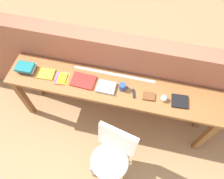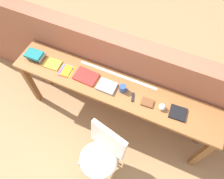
{
  "view_description": "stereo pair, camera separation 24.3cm",
  "coord_description": "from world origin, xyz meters",
  "px_view_note": "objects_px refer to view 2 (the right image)",
  "views": [
    {
      "loc": [
        0.28,
        -0.97,
        2.98
      ],
      "look_at": [
        0.0,
        0.25,
        0.9
      ],
      "focal_mm": 35.0,
      "sensor_mm": 36.0,
      "label": 1
    },
    {
      "loc": [
        0.51,
        -0.89,
        2.98
      ],
      "look_at": [
        0.0,
        0.25,
        0.9
      ],
      "focal_mm": 35.0,
      "sensor_mm": 36.0,
      "label": 2
    }
  ],
  "objects_px": {
    "book_stack_leftmost": "(35,55)",
    "book_open_centre": "(86,76)",
    "magazine_cycling": "(52,64)",
    "mug": "(123,89)",
    "leather_journal_brown": "(147,102)",
    "chair_white_moulded": "(102,153)",
    "multitool_folded": "(133,97)",
    "book_repair_rightmost": "(178,113)",
    "sports_ball_small": "(162,107)",
    "pamphlet_pile_colourful": "(66,71)"
  },
  "relations": [
    {
      "from": "magazine_cycling",
      "to": "pamphlet_pile_colourful",
      "type": "bearing_deg",
      "value": -8.82
    },
    {
      "from": "book_open_centre",
      "to": "pamphlet_pile_colourful",
      "type": "bearing_deg",
      "value": -173.2
    },
    {
      "from": "mug",
      "to": "book_repair_rightmost",
      "type": "distance_m",
      "value": 0.64
    },
    {
      "from": "magazine_cycling",
      "to": "pamphlet_pile_colourful",
      "type": "distance_m",
      "value": 0.21
    },
    {
      "from": "book_stack_leftmost",
      "to": "multitool_folded",
      "type": "height_order",
      "value": "book_stack_leftmost"
    },
    {
      "from": "book_repair_rightmost",
      "to": "book_stack_leftmost",
      "type": "bearing_deg",
      "value": 175.65
    },
    {
      "from": "leather_journal_brown",
      "to": "chair_white_moulded",
      "type": "bearing_deg",
      "value": -117.06
    },
    {
      "from": "multitool_folded",
      "to": "sports_ball_small",
      "type": "bearing_deg",
      "value": 0.02
    },
    {
      "from": "pamphlet_pile_colourful",
      "to": "sports_ball_small",
      "type": "bearing_deg",
      "value": -0.57
    },
    {
      "from": "magazine_cycling",
      "to": "book_repair_rightmost",
      "type": "distance_m",
      "value": 1.56
    },
    {
      "from": "magazine_cycling",
      "to": "book_stack_leftmost",
      "type": "bearing_deg",
      "value": 174.96
    },
    {
      "from": "magazine_cycling",
      "to": "sports_ball_small",
      "type": "distance_m",
      "value": 1.39
    },
    {
      "from": "book_stack_leftmost",
      "to": "chair_white_moulded",
      "type": "bearing_deg",
      "value": -28.53
    },
    {
      "from": "book_stack_leftmost",
      "to": "book_open_centre",
      "type": "bearing_deg",
      "value": -0.45
    },
    {
      "from": "chair_white_moulded",
      "to": "magazine_cycling",
      "type": "bearing_deg",
      "value": 145.99
    },
    {
      "from": "book_stack_leftmost",
      "to": "book_open_centre",
      "type": "relative_size",
      "value": 0.81
    },
    {
      "from": "leather_journal_brown",
      "to": "mug",
      "type": "bearing_deg",
      "value": 170.14
    },
    {
      "from": "magazine_cycling",
      "to": "sports_ball_small",
      "type": "relative_size",
      "value": 2.76
    },
    {
      "from": "multitool_folded",
      "to": "book_repair_rightmost",
      "type": "bearing_deg",
      "value": 1.64
    },
    {
      "from": "pamphlet_pile_colourful",
      "to": "multitool_folded",
      "type": "xyz_separation_m",
      "value": [
        0.85,
        -0.01,
        0.0
      ]
    },
    {
      "from": "pamphlet_pile_colourful",
      "to": "book_repair_rightmost",
      "type": "height_order",
      "value": "book_repair_rightmost"
    },
    {
      "from": "magazine_cycling",
      "to": "mug",
      "type": "xyz_separation_m",
      "value": [
        0.92,
        0.0,
        0.04
      ]
    },
    {
      "from": "chair_white_moulded",
      "to": "multitool_folded",
      "type": "bearing_deg",
      "value": 80.57
    },
    {
      "from": "magazine_cycling",
      "to": "leather_journal_brown",
      "type": "xyz_separation_m",
      "value": [
        1.22,
        -0.03,
        0.0
      ]
    },
    {
      "from": "book_stack_leftmost",
      "to": "mug",
      "type": "relative_size",
      "value": 1.99
    },
    {
      "from": "magazine_cycling",
      "to": "multitool_folded",
      "type": "relative_size",
      "value": 1.87
    },
    {
      "from": "pamphlet_pile_colourful",
      "to": "magazine_cycling",
      "type": "bearing_deg",
      "value": 174.69
    },
    {
      "from": "book_open_centre",
      "to": "book_repair_rightmost",
      "type": "distance_m",
      "value": 1.1
    },
    {
      "from": "multitool_folded",
      "to": "sports_ball_small",
      "type": "relative_size",
      "value": 1.48
    },
    {
      "from": "leather_journal_brown",
      "to": "sports_ball_small",
      "type": "bearing_deg",
      "value": -3.13
    },
    {
      "from": "mug",
      "to": "magazine_cycling",
      "type": "bearing_deg",
      "value": -179.77
    },
    {
      "from": "pamphlet_pile_colourful",
      "to": "leather_journal_brown",
      "type": "xyz_separation_m",
      "value": [
        1.02,
        -0.01,
        0.0
      ]
    },
    {
      "from": "chair_white_moulded",
      "to": "book_stack_leftmost",
      "type": "distance_m",
      "value": 1.42
    },
    {
      "from": "pamphlet_pile_colourful",
      "to": "book_repair_rightmost",
      "type": "relative_size",
      "value": 1.09
    },
    {
      "from": "book_open_centre",
      "to": "sports_ball_small",
      "type": "xyz_separation_m",
      "value": [
        0.93,
        -0.03,
        0.03
      ]
    },
    {
      "from": "magazine_cycling",
      "to": "sports_ball_small",
      "type": "bearing_deg",
      "value": -4.79
    },
    {
      "from": "magazine_cycling",
      "to": "mug",
      "type": "height_order",
      "value": "mug"
    },
    {
      "from": "book_open_centre",
      "to": "sports_ball_small",
      "type": "height_order",
      "value": "sports_ball_small"
    },
    {
      "from": "book_stack_leftmost",
      "to": "leather_journal_brown",
      "type": "height_order",
      "value": "book_stack_leftmost"
    },
    {
      "from": "chair_white_moulded",
      "to": "book_stack_leftmost",
      "type": "relative_size",
      "value": 4.07
    },
    {
      "from": "book_open_centre",
      "to": "mug",
      "type": "height_order",
      "value": "mug"
    },
    {
      "from": "book_open_centre",
      "to": "mug",
      "type": "bearing_deg",
      "value": 2.59
    },
    {
      "from": "magazine_cycling",
      "to": "leather_journal_brown",
      "type": "distance_m",
      "value": 1.22
    },
    {
      "from": "book_stack_leftmost",
      "to": "book_open_centre",
      "type": "height_order",
      "value": "book_stack_leftmost"
    },
    {
      "from": "leather_journal_brown",
      "to": "book_repair_rightmost",
      "type": "height_order",
      "value": "leather_journal_brown"
    },
    {
      "from": "pamphlet_pile_colourful",
      "to": "book_open_centre",
      "type": "xyz_separation_m",
      "value": [
        0.25,
        0.02,
        0.0
      ]
    },
    {
      "from": "pamphlet_pile_colourful",
      "to": "multitool_folded",
      "type": "distance_m",
      "value": 0.85
    },
    {
      "from": "mug",
      "to": "book_repair_rightmost",
      "type": "relative_size",
      "value": 0.63
    },
    {
      "from": "book_open_centre",
      "to": "multitool_folded",
      "type": "height_order",
      "value": "book_open_centre"
    },
    {
      "from": "leather_journal_brown",
      "to": "pamphlet_pile_colourful",
      "type": "bearing_deg",
      "value": 176.09
    }
  ]
}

